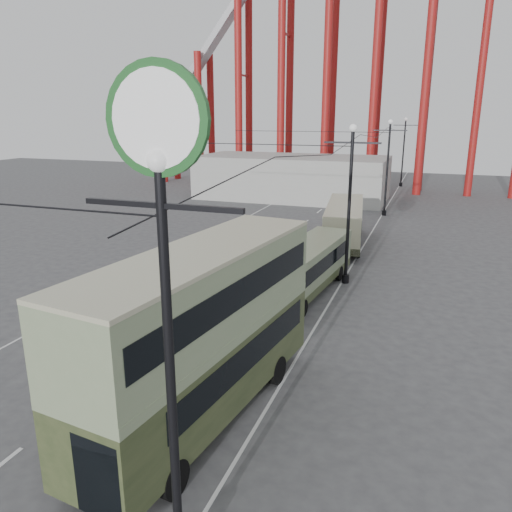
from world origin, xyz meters
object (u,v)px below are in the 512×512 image
at_px(lamp_post_near, 163,229).
at_px(single_decker_green, 307,266).
at_px(single_decker_cream, 344,222).
at_px(pedestrian, 142,350).
at_px(double_decker_bus, 203,327).

distance_m(lamp_post_near, single_decker_green, 19.58).
height_order(single_decker_cream, pedestrian, single_decker_cream).
relative_size(single_decker_cream, pedestrian, 5.82).
bearing_deg(double_decker_bus, lamp_post_near, -62.93).
bearing_deg(double_decker_bus, single_decker_cream, 96.60).
height_order(double_decker_bus, single_decker_green, double_decker_bus).
distance_m(lamp_post_near, single_decker_cream, 30.56).
relative_size(double_decker_bus, single_decker_green, 1.11).
bearing_deg(double_decker_bus, single_decker_green, 96.23).
height_order(lamp_post_near, pedestrian, lamp_post_near).
xyz_separation_m(single_decker_green, single_decker_cream, (0.04, 11.44, 0.24)).
bearing_deg(pedestrian, double_decker_bus, 123.64).
distance_m(single_decker_green, single_decker_cream, 11.44).
distance_m(double_decker_bus, single_decker_cream, 24.39).
bearing_deg(single_decker_cream, lamp_post_near, -94.52).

